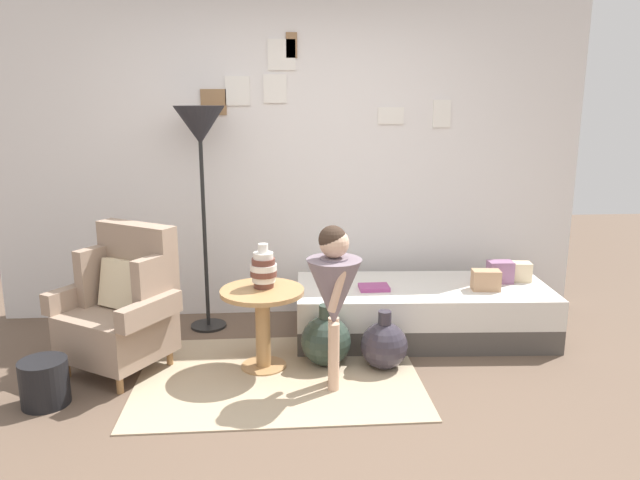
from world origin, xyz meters
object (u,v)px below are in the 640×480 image
Objects in this scene: person_child at (334,287)px; demijohn_near at (326,340)px; vase_striped at (264,269)px; book_on_daybed at (374,287)px; daybed at (422,311)px; side_table at (263,312)px; armchair at (123,306)px; demijohn_far at (384,345)px; floor_lamp at (200,136)px; magazine_basket at (44,382)px.

person_child is 2.45× the size of demijohn_near.
book_on_daybed is (0.81, 0.38, -0.27)m from vase_striped.
demijohn_near reaches higher than daybed.
daybed is 1.31m from side_table.
daybed is (2.13, 0.40, -0.24)m from armchair.
side_table is 1.38× the size of demijohn_far.
floor_lamp is 4.28× the size of demijohn_far.
person_child reaches higher than demijohn_near.
armchair is 1.74× the size of side_table.
book_on_daybed is at bearing 89.18° from demijohn_far.
magazine_basket is at bearing -170.82° from demijohn_far.
armchair is 1.44m from person_child.
armchair is 1.77m from demijohn_far.
demijohn_near is at bearing 13.89° from magazine_basket.
vase_striped reaches higher than magazine_basket.
side_table reaches higher than daybed.
magazine_basket is (-0.37, -0.48, -0.30)m from armchair.
vase_striped is at bearing -159.89° from daybed.
vase_striped is at bearing 176.45° from demijohn_near.
armchair is at bearing -168.83° from book_on_daybed.
person_child is at bearing -133.46° from daybed.
demijohn_near reaches higher than magazine_basket.
magazine_basket is at bearing -125.04° from floor_lamp.
vase_striped is (0.94, -0.03, 0.24)m from armchair.
book_on_daybed is (-0.38, -0.06, 0.22)m from daybed.
daybed is 4.53× the size of demijohn_near.
demijohn_far reaches higher than daybed.
book_on_daybed is (0.82, 0.43, 0.02)m from side_table.
person_child is at bearing -86.85° from demijohn_near.
demijohn_far is at bearing -4.42° from side_table.
floor_lamp is 2.00m from magazine_basket.
demijohn_near is (0.43, 0.02, -0.22)m from side_table.
armchair is 2.18m from daybed.
demijohn_far is at bearing -7.85° from vase_striped.
armchair is 0.93× the size of person_child.
armchair is 2.26× the size of demijohn_near.
side_table reaches higher than demijohn_near.
vase_striped is 0.57m from person_child.
person_child is at bearing -51.02° from floor_lamp.
person_child is at bearing -145.33° from demijohn_far.
book_on_daybed is 0.54× the size of demijohn_far.
magazine_basket is at bearing -127.05° from armchair.
armchair is 2.39× the size of demijohn_far.
armchair is 1.37m from floor_lamp.
person_child is 0.67m from demijohn_far.
side_table is at bearing -158.09° from daybed.
magazine_basket is (-2.11, -0.83, -0.28)m from book_on_daybed.
vase_striped reaches higher than demijohn_far.
demijohn_near is at bearing -134.25° from book_on_daybed.
floor_lamp is 1.77m from demijohn_near.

